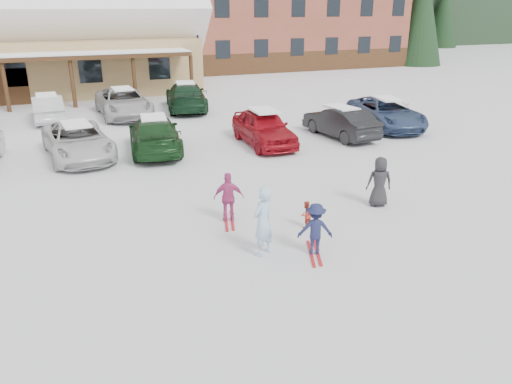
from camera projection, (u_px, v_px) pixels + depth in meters
name	position (u px, v px, depth m)	size (l,w,h in m)	color
ground	(259.00, 242.00, 13.03)	(160.00, 160.00, 0.00)	silver
lamp_post	(198.00, 41.00, 35.40)	(0.50, 0.25, 5.94)	black
conifer_3	(156.00, 11.00, 51.60)	(3.96, 3.96, 9.18)	black
adult_skier	(263.00, 222.00, 12.08)	(0.64, 0.42, 1.77)	#A4C6E6
toddler_red	(306.00, 214.00, 13.75)	(0.37, 0.29, 0.77)	#B23124
child_navy	(315.00, 229.00, 12.19)	(0.86, 0.50, 1.34)	#191E43
skis_child_navy	(314.00, 253.00, 12.42)	(0.20, 1.40, 0.03)	#B4191F
child_magenta	(229.00, 198.00, 14.01)	(0.85, 0.35, 1.45)	#BA3A79
skis_child_magenta	(229.00, 221.00, 14.27)	(0.20, 1.40, 0.03)	#B4191F
bystander_dark	(379.00, 182.00, 15.12)	(0.75, 0.49, 1.54)	#252527
parked_car_2	(78.00, 141.00, 19.93)	(2.31, 5.02, 1.39)	silver
parked_car_3	(155.00, 134.00, 20.78)	(2.04, 5.01, 1.45)	#153918
parked_car_4	(264.00, 128.00, 21.77)	(1.81, 4.50, 1.53)	maroon
parked_car_5	(340.00, 122.00, 23.05)	(1.48, 4.25, 1.40)	black
parked_car_6	(386.00, 113.00, 24.85)	(2.42, 5.26, 1.46)	#34476C
parked_car_9	(48.00, 108.00, 26.20)	(1.47, 4.21, 1.39)	silver
parked_car_10	(123.00, 102.00, 27.33)	(2.53, 5.49, 1.53)	#B8B8B8
parked_car_11	(186.00, 96.00, 28.98)	(2.20, 5.42, 1.57)	#12311C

